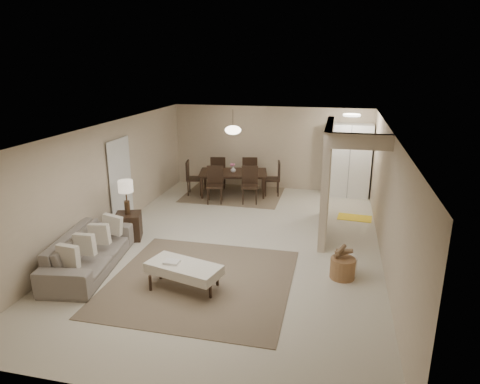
% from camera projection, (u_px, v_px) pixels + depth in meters
% --- Properties ---
extents(floor, '(9.00, 9.00, 0.00)m').
position_uv_depth(floor, '(236.00, 245.00, 9.23)').
color(floor, beige).
rests_on(floor, ground).
extents(ceiling, '(9.00, 9.00, 0.00)m').
position_uv_depth(ceiling, '(236.00, 129.00, 8.49)').
color(ceiling, white).
rests_on(ceiling, back_wall).
extents(back_wall, '(6.00, 0.00, 6.00)m').
position_uv_depth(back_wall, '(270.00, 148.00, 13.05)').
color(back_wall, '#C2AE93').
rests_on(back_wall, floor).
extents(left_wall, '(0.00, 9.00, 9.00)m').
position_uv_depth(left_wall, '(105.00, 180.00, 9.50)').
color(left_wall, '#C2AE93').
rests_on(left_wall, floor).
extents(right_wall, '(0.00, 9.00, 9.00)m').
position_uv_depth(right_wall, '(388.00, 199.00, 8.21)').
color(right_wall, '#C2AE93').
rests_on(right_wall, floor).
extents(partition, '(0.15, 2.50, 2.50)m').
position_uv_depth(partition, '(326.00, 179.00, 9.64)').
color(partition, '#C2AE93').
rests_on(partition, floor).
extents(doorway, '(0.04, 0.90, 2.04)m').
position_uv_depth(doorway, '(120.00, 183.00, 10.12)').
color(doorway, black).
rests_on(doorway, floor).
extents(pantry_cabinet, '(1.20, 0.55, 2.10)m').
position_uv_depth(pantry_cabinet, '(349.00, 161.00, 12.28)').
color(pantry_cabinet, white).
rests_on(pantry_cabinet, floor).
extents(flush_light, '(0.44, 0.44, 0.05)m').
position_uv_depth(flush_light, '(352.00, 115.00, 10.99)').
color(flush_light, white).
rests_on(flush_light, ceiling).
extents(living_rug, '(3.20, 3.20, 0.01)m').
position_uv_depth(living_rug, '(201.00, 281.00, 7.69)').
color(living_rug, brown).
rests_on(living_rug, floor).
extents(sofa, '(2.51, 1.28, 0.70)m').
position_uv_depth(sofa, '(89.00, 252.00, 8.06)').
color(sofa, gray).
rests_on(sofa, floor).
extents(ottoman_bench, '(1.40, 0.90, 0.46)m').
position_uv_depth(ottoman_bench, '(184.00, 269.00, 7.35)').
color(ottoman_bench, beige).
rests_on(ottoman_bench, living_rug).
extents(side_table, '(0.67, 0.67, 0.58)m').
position_uv_depth(side_table, '(129.00, 226.00, 9.47)').
color(side_table, black).
rests_on(side_table, floor).
extents(table_lamp, '(0.32, 0.32, 0.76)m').
position_uv_depth(table_lamp, '(126.00, 189.00, 9.22)').
color(table_lamp, '#452F1D').
rests_on(table_lamp, side_table).
extents(round_pouf, '(0.46, 0.46, 0.36)m').
position_uv_depth(round_pouf, '(344.00, 266.00, 7.88)').
color(round_pouf, beige).
rests_on(round_pouf, floor).
extents(wicker_basket, '(0.49, 0.49, 0.38)m').
position_uv_depth(wicker_basket, '(343.00, 268.00, 7.77)').
color(wicker_basket, '#8E5F39').
rests_on(wicker_basket, floor).
extents(dining_rug, '(2.80, 2.10, 0.01)m').
position_uv_depth(dining_rug, '(233.00, 194.00, 12.65)').
color(dining_rug, '#746348').
rests_on(dining_rug, floor).
extents(dining_table, '(2.13, 1.46, 0.69)m').
position_uv_depth(dining_table, '(233.00, 184.00, 12.55)').
color(dining_table, black).
rests_on(dining_table, dining_rug).
extents(dining_chairs, '(2.75, 2.21, 1.01)m').
position_uv_depth(dining_chairs, '(233.00, 178.00, 12.51)').
color(dining_chairs, black).
rests_on(dining_chairs, dining_rug).
extents(vase, '(0.17, 0.17, 0.17)m').
position_uv_depth(vase, '(233.00, 169.00, 12.43)').
color(vase, white).
rests_on(vase, dining_table).
extents(yellow_mat, '(0.87, 0.58, 0.01)m').
position_uv_depth(yellow_mat, '(355.00, 218.00, 10.79)').
color(yellow_mat, yellow).
rests_on(yellow_mat, floor).
extents(pendant_light, '(0.46, 0.46, 0.71)m').
position_uv_depth(pendant_light, '(233.00, 130.00, 12.09)').
color(pendant_light, '#452F1D').
rests_on(pendant_light, ceiling).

